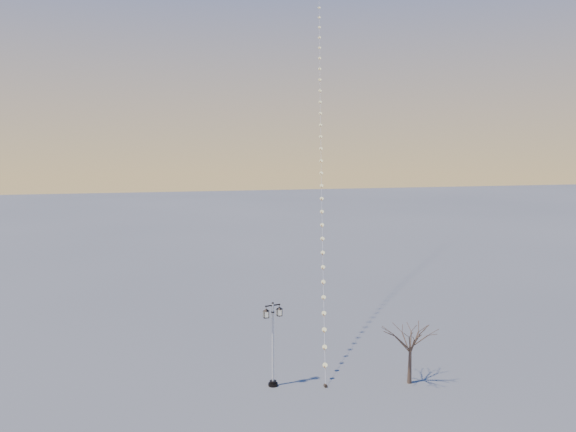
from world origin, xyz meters
name	(u,v)px	position (x,y,z in m)	size (l,w,h in m)	color
ground	(322,402)	(0.00, 0.00, 0.00)	(300.00, 300.00, 0.00)	#5A5C5C
street_lamp	(273,340)	(-2.26, 2.72, 2.85)	(1.29, 0.64, 5.15)	black
bare_tree	(411,336)	(5.87, 1.20, 2.92)	(2.54, 2.54, 4.21)	#483528
kite_train	(321,78)	(6.13, 21.31, 20.42)	(11.38, 39.62, 41.05)	#2E2217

